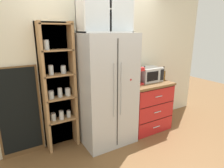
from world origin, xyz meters
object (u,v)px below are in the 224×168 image
Objects in this scene: microwave at (149,74)px; bottle_amber at (163,74)px; bottle_clear at (144,74)px; coffee_maker at (136,75)px; mug_charcoal at (148,80)px; mug_sage at (148,80)px; chalkboard_menu at (19,113)px; refrigerator at (107,90)px.

bottle_amber is at bearing -19.16° from microwave.
microwave is 1.54× the size of bottle_clear.
mug_charcoal is at bearing -6.73° from coffee_maker.
bottle_amber is (0.36, -0.14, -0.01)m from bottle_clear.
mug_charcoal is at bearing -88.72° from mug_sage.
mug_charcoal is 0.08× the size of chalkboard_menu.
mug_sage is (0.26, -0.02, -0.11)m from coffee_maker.
bottle_amber is (0.27, -0.10, -0.02)m from microwave.
refrigerator is at bearing -179.87° from mug_sage.
bottle_clear is (-0.00, 0.12, 0.09)m from mug_charcoal.
chalkboard_menu reaches higher than bottle_amber.
refrigerator is at bearing -13.16° from chalkboard_menu.
bottle_amber is (1.22, -0.03, 0.13)m from refrigerator.
mug_charcoal is at bearing -0.55° from refrigerator.
bottle_clear reaches higher than bottle_amber.
coffee_maker is at bearing -8.37° from chalkboard_menu.
mug_sage is 0.37m from bottle_amber.
bottle_amber is at bearing -7.53° from chalkboard_menu.
bottle_clear is at bearing 153.42° from microwave.
refrigerator is 1.23m from bottle_amber.
coffee_maker reaches higher than mug_charcoal.
refrigerator is 4.11× the size of microwave.
bottle_clear is (-0.09, 0.04, -0.00)m from microwave.
coffee_maker is 2.65× the size of mug_sage.
refrigerator reaches higher than mug_sage.
chalkboard_menu is at bearing 172.09° from mug_sage.
coffee_maker is 0.28m from mug_sage.
coffee_maker is 0.62m from bottle_amber.
microwave is 1.42× the size of coffee_maker.
refrigerator is 1.32× the size of chalkboard_menu.
chalkboard_menu is (-2.16, 0.30, -0.27)m from mug_sage.
microwave is 0.35m from coffee_maker.
coffee_maker is 1.96m from chalkboard_menu.
bottle_amber is 0.19× the size of chalkboard_menu.
refrigerator reaches higher than mug_charcoal.
refrigerator is 0.87m from mug_charcoal.
refrigerator is at bearing -176.13° from microwave.
chalkboard_menu reaches higher than mug_charcoal.
bottle_clear is 2.19m from chalkboard_menu.
coffee_maker is 0.28m from mug_charcoal.
mug_sage is at bearing -7.91° from chalkboard_menu.
mug_charcoal is at bearing -8.17° from chalkboard_menu.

